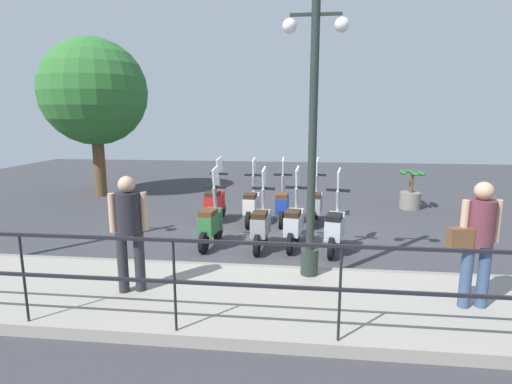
{
  "coord_description": "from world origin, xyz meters",
  "views": [
    {
      "loc": [
        -8.16,
        -0.46,
        2.5
      ],
      "look_at": [
        0.2,
        0.5,
        0.9
      ],
      "focal_mm": 28.0,
      "sensor_mm": 36.0,
      "label": 1
    }
  ],
  "objects_px": {
    "tree_large": "(94,93)",
    "scooter_near_1": "(294,223)",
    "pedestrian_distant": "(129,225)",
    "scooter_far_2": "(252,204)",
    "lamp_post_near": "(312,156)",
    "pedestrian_with_bag": "(478,236)",
    "scooter_far_3": "(215,202)",
    "scooter_near_0": "(335,227)",
    "potted_palm": "(411,193)",
    "scooter_near_3": "(211,222)",
    "scooter_far_1": "(282,204)",
    "scooter_near_2": "(261,224)",
    "scooter_far_0": "(315,204)"
  },
  "relations": [
    {
      "from": "tree_large",
      "to": "scooter_near_0",
      "type": "xyz_separation_m",
      "value": [
        -4.61,
        -6.98,
        -2.73
      ]
    },
    {
      "from": "scooter_near_2",
      "to": "pedestrian_distant",
      "type": "bearing_deg",
      "value": 151.66
    },
    {
      "from": "scooter_far_2",
      "to": "scooter_far_0",
      "type": "bearing_deg",
      "value": -78.5
    },
    {
      "from": "tree_large",
      "to": "scooter_near_3",
      "type": "distance_m",
      "value": 7.03
    },
    {
      "from": "lamp_post_near",
      "to": "scooter_far_0",
      "type": "relative_size",
      "value": 2.64
    },
    {
      "from": "pedestrian_with_bag",
      "to": "tree_large",
      "type": "distance_m",
      "value": 11.16
    },
    {
      "from": "scooter_near_1",
      "to": "potted_palm",
      "type": "bearing_deg",
      "value": -31.99
    },
    {
      "from": "scooter_far_3",
      "to": "scooter_near_3",
      "type": "bearing_deg",
      "value": -161.06
    },
    {
      "from": "scooter_near_1",
      "to": "scooter_far_1",
      "type": "xyz_separation_m",
      "value": [
        1.71,
        0.32,
        0.0
      ]
    },
    {
      "from": "scooter_near_1",
      "to": "scooter_far_3",
      "type": "xyz_separation_m",
      "value": [
        1.69,
        1.91,
        0.0
      ]
    },
    {
      "from": "pedestrian_distant",
      "to": "scooter_near_1",
      "type": "xyz_separation_m",
      "value": [
        2.54,
        -2.14,
        -0.6
      ]
    },
    {
      "from": "pedestrian_with_bag",
      "to": "pedestrian_distant",
      "type": "bearing_deg",
      "value": 82.35
    },
    {
      "from": "pedestrian_distant",
      "to": "scooter_far_2",
      "type": "relative_size",
      "value": 1.03
    },
    {
      "from": "scooter_far_0",
      "to": "scooter_far_3",
      "type": "distance_m",
      "value": 2.37
    },
    {
      "from": "scooter_far_2",
      "to": "scooter_far_3",
      "type": "distance_m",
      "value": 0.9
    },
    {
      "from": "pedestrian_distant",
      "to": "scooter_far_3",
      "type": "relative_size",
      "value": 1.03
    },
    {
      "from": "scooter_far_3",
      "to": "tree_large",
      "type": "bearing_deg",
      "value": 66.79
    },
    {
      "from": "lamp_post_near",
      "to": "pedestrian_with_bag",
      "type": "bearing_deg",
      "value": -112.66
    },
    {
      "from": "scooter_near_0",
      "to": "scooter_far_1",
      "type": "xyz_separation_m",
      "value": [
        1.9,
        1.08,
        0.0
      ]
    },
    {
      "from": "scooter_far_2",
      "to": "lamp_post_near",
      "type": "bearing_deg",
      "value": -154.98
    },
    {
      "from": "lamp_post_near",
      "to": "pedestrian_with_bag",
      "type": "xyz_separation_m",
      "value": [
        -0.83,
        -1.99,
        -0.87
      ]
    },
    {
      "from": "pedestrian_with_bag",
      "to": "scooter_near_2",
      "type": "xyz_separation_m",
      "value": [
        2.35,
        2.89,
        -0.6
      ]
    },
    {
      "from": "pedestrian_with_bag",
      "to": "scooter_near_0",
      "type": "bearing_deg",
      "value": 24.84
    },
    {
      "from": "pedestrian_with_bag",
      "to": "tree_large",
      "type": "xyz_separation_m",
      "value": [
        6.93,
        8.48,
        2.13
      ]
    },
    {
      "from": "pedestrian_distant",
      "to": "scooter_near_3",
      "type": "xyz_separation_m",
      "value": [
        2.42,
        -0.54,
        -0.6
      ]
    },
    {
      "from": "tree_large",
      "to": "scooter_near_1",
      "type": "height_order",
      "value": "tree_large"
    },
    {
      "from": "scooter_near_1",
      "to": "scooter_far_2",
      "type": "distance_m",
      "value": 1.87
    },
    {
      "from": "lamp_post_near",
      "to": "scooter_far_0",
      "type": "distance_m",
      "value": 3.76
    },
    {
      "from": "potted_palm",
      "to": "scooter_near_0",
      "type": "height_order",
      "value": "scooter_near_0"
    },
    {
      "from": "scooter_near_0",
      "to": "scooter_near_2",
      "type": "xyz_separation_m",
      "value": [
        0.03,
        1.38,
        0.0
      ]
    },
    {
      "from": "pedestrian_distant",
      "to": "scooter_near_1",
      "type": "relative_size",
      "value": 1.03
    },
    {
      "from": "lamp_post_near",
      "to": "pedestrian_with_bag",
      "type": "relative_size",
      "value": 2.56
    },
    {
      "from": "lamp_post_near",
      "to": "pedestrian_distant",
      "type": "relative_size",
      "value": 2.56
    },
    {
      "from": "potted_palm",
      "to": "scooter_near_1",
      "type": "xyz_separation_m",
      "value": [
        -3.7,
        3.11,
        0.04
      ]
    },
    {
      "from": "scooter_near_2",
      "to": "scooter_far_0",
      "type": "xyz_separation_m",
      "value": [
        1.94,
        -1.08,
        0.0
      ]
    },
    {
      "from": "lamp_post_near",
      "to": "scooter_near_1",
      "type": "xyz_separation_m",
      "value": [
        1.68,
        0.27,
        -1.46
      ]
    },
    {
      "from": "tree_large",
      "to": "pedestrian_with_bag",
      "type": "bearing_deg",
      "value": -129.25
    },
    {
      "from": "pedestrian_with_bag",
      "to": "scooter_far_2",
      "type": "height_order",
      "value": "pedestrian_with_bag"
    },
    {
      "from": "potted_palm",
      "to": "scooter_near_3",
      "type": "relative_size",
      "value": 0.69
    },
    {
      "from": "potted_palm",
      "to": "scooter_far_3",
      "type": "xyz_separation_m",
      "value": [
        -2.0,
        5.02,
        0.04
      ]
    },
    {
      "from": "scooter_near_3",
      "to": "scooter_far_2",
      "type": "bearing_deg",
      "value": -12.3
    },
    {
      "from": "tree_large",
      "to": "scooter_far_0",
      "type": "xyz_separation_m",
      "value": [
        -2.64,
        -6.67,
        -2.73
      ]
    },
    {
      "from": "scooter_near_2",
      "to": "scooter_near_3",
      "type": "height_order",
      "value": "same"
    },
    {
      "from": "scooter_far_1",
      "to": "tree_large",
      "type": "bearing_deg",
      "value": 65.53
    },
    {
      "from": "pedestrian_with_bag",
      "to": "tree_large",
      "type": "height_order",
      "value": "tree_large"
    },
    {
      "from": "potted_palm",
      "to": "scooter_far_2",
      "type": "distance_m",
      "value": 4.64
    },
    {
      "from": "lamp_post_near",
      "to": "scooter_near_2",
      "type": "distance_m",
      "value": 2.29
    },
    {
      "from": "scooter_far_0",
      "to": "scooter_far_3",
      "type": "xyz_separation_m",
      "value": [
        -0.09,
        2.37,
        0.0
      ]
    },
    {
      "from": "scooter_near_0",
      "to": "scooter_near_3",
      "type": "xyz_separation_m",
      "value": [
        0.07,
        2.36,
        0.0
      ]
    },
    {
      "from": "scooter_near_1",
      "to": "scooter_near_3",
      "type": "bearing_deg",
      "value": 102.44
    }
  ]
}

